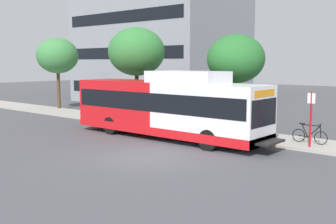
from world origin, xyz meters
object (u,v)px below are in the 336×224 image
at_px(street_tree_near_stop, 236,59).
at_px(street_tree_far_block, 58,56).
at_px(bus_stop_sign_pole, 311,115).
at_px(bicycle_parked, 310,135).
at_px(street_tree_mid_block, 136,52).
at_px(transit_bus, 167,107).

xyz_separation_m(street_tree_near_stop, street_tree_far_block, (0.36, 17.86, 0.37)).
bearing_deg(bus_stop_sign_pole, bicycle_parked, 21.71).
height_order(street_tree_mid_block, street_tree_far_block, street_tree_mid_block).
relative_size(transit_bus, street_tree_mid_block, 1.92).
bearing_deg(street_tree_near_stop, street_tree_mid_block, 90.22).
height_order(bus_stop_sign_pole, street_tree_mid_block, street_tree_mid_block).
xyz_separation_m(bus_stop_sign_pole, street_tree_near_stop, (1.75, 5.13, 2.63)).
height_order(bus_stop_sign_pole, street_tree_far_block, street_tree_far_block).
distance_m(transit_bus, street_tree_far_block, 16.74).
relative_size(bus_stop_sign_pole, street_tree_mid_block, 0.41).
relative_size(bicycle_parked, street_tree_near_stop, 0.32).
bearing_deg(street_tree_far_block, bus_stop_sign_pole, -95.24).
bearing_deg(street_tree_near_stop, transit_bus, 153.29).
bearing_deg(street_tree_far_block, street_tree_near_stop, -91.16).
relative_size(transit_bus, bus_stop_sign_pole, 4.71).
bearing_deg(bicycle_parked, street_tree_mid_block, 86.18).
distance_m(bus_stop_sign_pole, street_tree_far_block, 23.28).
distance_m(street_tree_near_stop, street_tree_far_block, 17.87).
relative_size(street_tree_near_stop, street_tree_mid_block, 0.87).
relative_size(transit_bus, street_tree_far_block, 2.03).
bearing_deg(street_tree_far_block, bicycle_parked, -93.14).
bearing_deg(bus_stop_sign_pole, street_tree_mid_block, 82.52).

